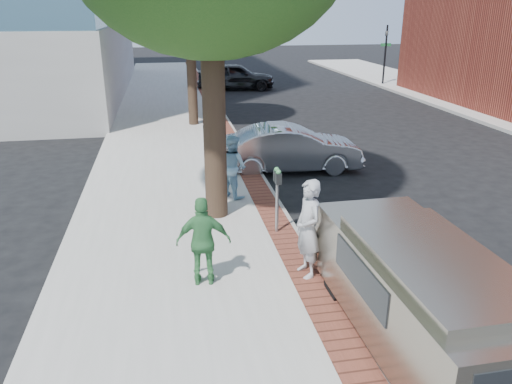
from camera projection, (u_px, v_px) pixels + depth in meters
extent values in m
plane|color=black|center=(256.00, 254.00, 10.36)|extent=(120.00, 120.00, 0.00)
cube|color=#9E9991|center=(173.00, 152.00, 17.47)|extent=(5.00, 60.00, 0.15)
cube|color=brown|center=(235.00, 146.00, 17.81)|extent=(0.60, 60.00, 0.01)
cube|color=gray|center=(244.00, 148.00, 17.90)|extent=(0.10, 60.00, 0.15)
cylinder|color=black|center=(205.00, 59.00, 30.16)|extent=(0.12, 0.12, 3.80)
imported|color=black|center=(204.00, 40.00, 29.78)|extent=(0.18, 0.15, 0.90)
cube|color=#1E7238|center=(205.00, 47.00, 29.91)|extent=(0.70, 0.03, 0.18)
cylinder|color=black|center=(385.00, 56.00, 32.12)|extent=(0.12, 0.12, 3.80)
imported|color=black|center=(387.00, 38.00, 31.74)|extent=(0.18, 0.15, 0.90)
cube|color=#1E7238|center=(386.00, 45.00, 31.88)|extent=(0.70, 0.03, 0.18)
cylinder|color=black|center=(214.00, 124.00, 11.20)|extent=(0.52, 0.52, 4.40)
cylinder|color=black|center=(192.00, 78.00, 20.63)|extent=(0.40, 0.40, 3.85)
cylinder|color=gray|center=(277.00, 208.00, 10.82)|extent=(0.07, 0.07, 1.15)
cube|color=#2D3030|center=(278.00, 179.00, 10.50)|extent=(0.12, 0.14, 0.24)
cube|color=#2D3030|center=(277.00, 176.00, 10.66)|extent=(0.12, 0.14, 0.24)
sphere|color=#3F8C4C|center=(279.00, 172.00, 10.45)|extent=(0.11, 0.11, 0.11)
sphere|color=#3F8C4C|center=(277.00, 169.00, 10.61)|extent=(0.11, 0.11, 0.11)
imported|color=#9B9CA0|center=(308.00, 229.00, 8.95)|extent=(0.55, 0.74, 1.85)
imported|color=#82B1CA|center=(233.00, 166.00, 12.85)|extent=(0.95, 1.01, 1.64)
imported|color=#3A8045|center=(204.00, 242.00, 8.70)|extent=(0.99, 0.50, 1.64)
imported|color=#AAABB1|center=(291.00, 148.00, 15.43)|extent=(4.41, 1.74, 1.43)
imported|color=black|center=(236.00, 76.00, 31.01)|extent=(4.98, 2.51, 1.63)
cube|color=gray|center=(420.00, 293.00, 7.22)|extent=(1.81, 4.44, 1.24)
cube|color=gray|center=(366.00, 250.00, 9.08)|extent=(1.71, 0.85, 0.74)
cube|color=gray|center=(436.00, 260.00, 6.72)|extent=(1.61, 3.15, 0.15)
cylinder|color=black|center=(335.00, 286.00, 8.61)|extent=(0.21, 0.59, 0.59)
cylinder|color=black|center=(415.00, 277.00, 8.88)|extent=(0.21, 0.59, 0.59)
cube|color=black|center=(470.00, 265.00, 7.45)|extent=(0.05, 1.84, 0.51)
cube|color=black|center=(359.00, 276.00, 7.13)|extent=(0.05, 1.84, 0.51)
cube|color=black|center=(358.00, 225.00, 9.36)|extent=(1.47, 0.04, 0.37)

